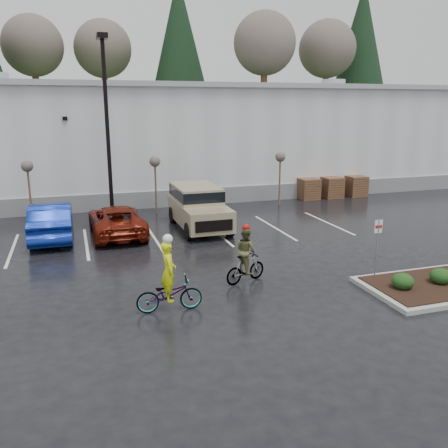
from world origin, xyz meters
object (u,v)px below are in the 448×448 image
object	(u,v)px
car_blue	(52,221)
sapling_mid	(155,165)
sapling_east	(280,160)
sapling_west	(27,169)
lamppost	(106,109)
pallet_stack_a	(308,189)
suv_tan	(199,208)
cyclist_hivis	(169,288)
cyclist_olive	(246,261)
pallet_stack_b	(332,187)
fire_lane_sign	(377,242)
pallet_stack_c	(356,186)
car_red	(117,220)

from	to	relation	value
car_blue	sapling_mid	bearing A→B (deg)	-145.32
sapling_east	sapling_west	bearing A→B (deg)	180.00
lamppost	car_blue	xyz separation A→B (m)	(-2.91, -2.68, -4.85)
sapling_west	sapling_mid	bearing A→B (deg)	0.00
sapling_west	pallet_stack_a	distance (m)	16.66
suv_tan	cyclist_hivis	distance (m)	9.56
cyclist_olive	lamppost	bearing A→B (deg)	-1.26
sapling_mid	sapling_east	size ratio (longest dim) A/B	1.00
sapling_west	pallet_stack_b	bearing A→B (deg)	3.14
sapling_mid	fire_lane_sign	size ratio (longest dim) A/B	1.45
cyclist_olive	pallet_stack_b	bearing A→B (deg)	-60.29
car_blue	lamppost	bearing A→B (deg)	-136.88
sapling_east	lamppost	bearing A→B (deg)	-174.29
sapling_west	suv_tan	world-z (taller)	sapling_west
cyclist_olive	sapling_west	bearing A→B (deg)	13.36
sapling_mid	fire_lane_sign	distance (m)	13.92
cyclist_olive	sapling_east	bearing A→B (deg)	-49.17
fire_lane_sign	car_blue	bearing A→B (deg)	139.58
lamppost	cyclist_olive	distance (m)	12.13
sapling_west	sapling_mid	size ratio (longest dim) A/B	1.00
lamppost	pallet_stack_c	world-z (taller)	lamppost
suv_tan	cyclist_hivis	bearing A→B (deg)	-110.31
pallet_stack_b	cyclist_hivis	size ratio (longest dim) A/B	0.57
pallet_stack_c	car_blue	xyz separation A→B (m)	(-18.91, -4.68, 0.16)
pallet_stack_a	car_red	size ratio (longest dim) A/B	0.27
sapling_mid	cyclist_hivis	xyz separation A→B (m)	(-1.91, -13.00, -2.00)
cyclist_hivis	suv_tan	bearing A→B (deg)	-17.41
pallet_stack_c	cyclist_olive	bearing A→B (deg)	-134.90
car_red	suv_tan	size ratio (longest dim) A/B	0.99
sapling_mid	suv_tan	xyz separation A→B (m)	(1.40, -4.04, -1.70)
pallet_stack_a	cyclist_hivis	world-z (taller)	cyclist_hivis
pallet_stack_b	cyclist_olive	xyz separation A→B (m)	(-10.67, -12.51, 0.09)
sapling_east	suv_tan	bearing A→B (deg)	-146.49
pallet_stack_c	suv_tan	distance (m)	13.11
pallet_stack_c	sapling_west	bearing A→B (deg)	-177.14
pallet_stack_c	cyclist_olive	world-z (taller)	cyclist_olive
sapling_west	car_blue	xyz separation A→B (m)	(1.09, -3.68, -1.89)
cyclist_hivis	sapling_east	bearing A→B (deg)	-33.02
sapling_west	pallet_stack_c	size ratio (longest dim) A/B	2.37
lamppost	fire_lane_sign	bearing A→B (deg)	-56.54
cyclist_hivis	cyclist_olive	xyz separation A→B (m)	(2.95, 1.49, 0.04)
suv_tan	cyclist_olive	size ratio (longest dim) A/B	2.47
car_blue	cyclist_hivis	world-z (taller)	cyclist_hivis
pallet_stack_c	suv_tan	bearing A→B (deg)	-157.39
sapling_west	fire_lane_sign	xyz separation A→B (m)	(11.80, -12.80, -1.32)
pallet_stack_c	cyclist_hivis	size ratio (longest dim) A/B	0.57
suv_tan	cyclist_hivis	world-z (taller)	cyclist_hivis
lamppost	pallet_stack_c	size ratio (longest dim) A/B	6.83
pallet_stack_a	cyclist_olive	world-z (taller)	cyclist_olive
lamppost	sapling_west	xyz separation A→B (m)	(-4.00, 1.00, -2.96)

